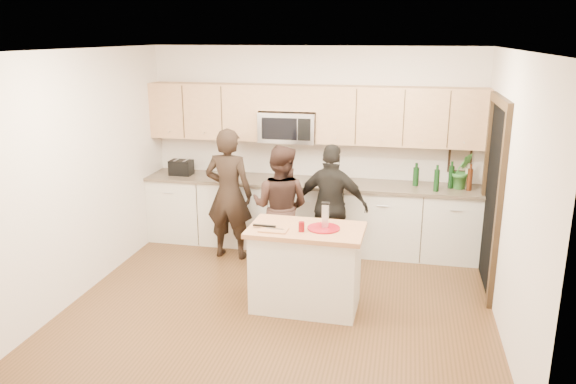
% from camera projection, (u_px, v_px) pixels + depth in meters
% --- Properties ---
extents(floor, '(4.50, 4.50, 0.00)m').
position_uv_depth(floor, '(282.00, 301.00, 6.21)').
color(floor, brown).
rests_on(floor, ground).
extents(room_shell, '(4.52, 4.02, 2.71)m').
position_uv_depth(room_shell, '(282.00, 147.00, 5.74)').
color(room_shell, beige).
rests_on(room_shell, ground).
extents(back_cabinetry, '(4.50, 0.66, 0.94)m').
position_uv_depth(back_cabinetry, '(309.00, 214.00, 7.67)').
color(back_cabinetry, beige).
rests_on(back_cabinetry, ground).
extents(upper_cabinetry, '(4.50, 0.33, 0.75)m').
position_uv_depth(upper_cabinetry, '(314.00, 113.00, 7.43)').
color(upper_cabinetry, tan).
rests_on(upper_cabinetry, ground).
extents(microwave, '(0.76, 0.41, 0.40)m').
position_uv_depth(microwave, '(288.00, 127.00, 7.52)').
color(microwave, silver).
rests_on(microwave, ground).
extents(doorway, '(0.06, 1.25, 2.20)m').
position_uv_depth(doorway, '(493.00, 190.00, 6.30)').
color(doorway, black).
rests_on(doorway, ground).
extents(framed_picture, '(0.30, 0.03, 0.38)m').
position_uv_depth(framed_picture, '(460.00, 158.00, 7.34)').
color(framed_picture, black).
rests_on(framed_picture, ground).
extents(dish_towel, '(0.34, 0.60, 0.48)m').
position_uv_depth(dish_towel, '(238.00, 191.00, 7.60)').
color(dish_towel, white).
rests_on(dish_towel, ground).
extents(island, '(1.22, 0.73, 0.90)m').
position_uv_depth(island, '(306.00, 267.00, 5.97)').
color(island, beige).
rests_on(island, ground).
extents(red_plate, '(0.34, 0.34, 0.02)m').
position_uv_depth(red_plate, '(324.00, 228.00, 5.81)').
color(red_plate, maroon).
rests_on(red_plate, island).
extents(box_grater, '(0.08, 0.07, 0.26)m').
position_uv_depth(box_grater, '(325.00, 214.00, 5.80)').
color(box_grater, silver).
rests_on(box_grater, red_plate).
extents(drink_glass, '(0.06, 0.06, 0.10)m').
position_uv_depth(drink_glass, '(302.00, 227.00, 5.72)').
color(drink_glass, maroon).
rests_on(drink_glass, island).
extents(cutting_board, '(0.29, 0.18, 0.02)m').
position_uv_depth(cutting_board, '(274.00, 230.00, 5.75)').
color(cutting_board, '#B17549').
rests_on(cutting_board, island).
extents(tongs, '(0.24, 0.04, 0.02)m').
position_uv_depth(tongs, '(264.00, 226.00, 5.83)').
color(tongs, black).
rests_on(tongs, cutting_board).
extents(knife, '(0.19, 0.03, 0.01)m').
position_uv_depth(knife, '(275.00, 229.00, 5.76)').
color(knife, silver).
rests_on(knife, cutting_board).
extents(toaster, '(0.31, 0.21, 0.21)m').
position_uv_depth(toaster, '(181.00, 167.00, 7.86)').
color(toaster, black).
rests_on(toaster, back_cabinetry).
extents(bottle_cluster, '(0.73, 0.30, 0.35)m').
position_uv_depth(bottle_cluster, '(448.00, 176.00, 7.14)').
color(bottle_cluster, black).
rests_on(bottle_cluster, back_cabinetry).
extents(orchid, '(0.32, 0.29, 0.46)m').
position_uv_depth(orchid, '(462.00, 171.00, 7.12)').
color(orchid, '#33712D').
rests_on(orchid, back_cabinetry).
extents(woman_left, '(0.64, 0.44, 1.71)m').
position_uv_depth(woman_left, '(229.00, 194.00, 7.23)').
color(woman_left, black).
rests_on(woman_left, ground).
extents(woman_center, '(0.84, 0.70, 1.56)m').
position_uv_depth(woman_center, '(280.00, 207.00, 6.97)').
color(woman_center, black).
rests_on(woman_center, ground).
extents(woman_right, '(0.95, 0.48, 1.56)m').
position_uv_depth(woman_right, '(332.00, 206.00, 6.99)').
color(woman_right, black).
rests_on(woman_right, ground).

